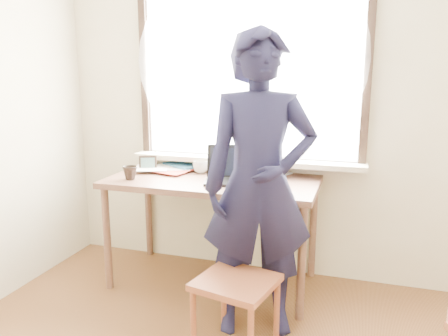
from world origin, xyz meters
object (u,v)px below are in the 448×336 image
(desk, at_px, (213,190))
(mug_dark, at_px, (130,173))
(laptop, at_px, (231,173))
(work_chair, at_px, (236,290))
(person, at_px, (259,186))
(mug_white, at_px, (201,167))

(desk, height_order, mug_dark, mug_dark)
(laptop, relative_size, mug_dark, 3.97)
(desk, relative_size, laptop, 3.64)
(work_chair, relative_size, person, 0.27)
(laptop, xyz_separation_m, work_chair, (0.25, -0.73, -0.52))
(mug_white, relative_size, person, 0.07)
(desk, relative_size, person, 0.83)
(desk, distance_m, mug_white, 0.26)
(desk, xyz_separation_m, mug_white, (-0.15, 0.16, 0.13))
(mug_dark, bearing_deg, laptop, 14.23)
(desk, bearing_deg, mug_white, 134.29)
(work_chair, distance_m, person, 0.63)
(desk, distance_m, mug_dark, 0.62)
(mug_dark, distance_m, work_chair, 1.23)
(desk, distance_m, person, 0.70)
(laptop, bearing_deg, mug_white, 148.99)
(laptop, distance_m, mug_dark, 0.75)
(mug_white, relative_size, work_chair, 0.24)
(mug_white, bearing_deg, laptop, -31.01)
(work_chair, bearing_deg, desk, 118.01)
(laptop, relative_size, mug_white, 3.46)
(laptop, xyz_separation_m, mug_dark, (-0.73, -0.18, -0.01))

